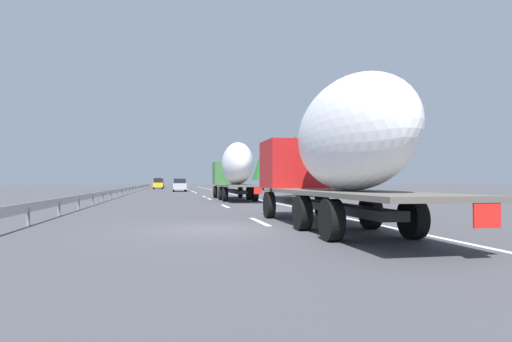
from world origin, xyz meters
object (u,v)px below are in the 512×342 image
at_px(car_red_compact, 160,183).
at_px(road_sign, 242,176).
at_px(truck_lead, 235,168).
at_px(car_yellow_coupe, 158,184).
at_px(car_silver_hatch, 180,185).
at_px(truck_trailing, 335,148).

distance_m(car_red_compact, road_sign, 53.87).
bearing_deg(truck_lead, car_red_compact, 6.04).
bearing_deg(car_yellow_coupe, truck_lead, -171.68).
xyz_separation_m(truck_lead, car_silver_hatch, (28.01, 3.65, -1.55)).
relative_size(car_yellow_coupe, car_red_compact, 0.91).
bearing_deg(car_red_compact, car_yellow_coupe, -179.64).
bearing_deg(car_silver_hatch, car_yellow_coupe, 9.55).
relative_size(car_silver_hatch, road_sign, 1.60).
xyz_separation_m(truck_lead, truck_trailing, (-21.00, 0.00, 0.04)).
bearing_deg(truck_trailing, road_sign, -4.89).
xyz_separation_m(car_yellow_coupe, car_red_compact, (19.67, 0.12, -0.01)).
distance_m(car_silver_hatch, car_red_compact, 40.22).
relative_size(truck_trailing, car_yellow_coupe, 2.93).
distance_m(truck_lead, road_sign, 15.52).
relative_size(truck_trailing, road_sign, 4.24).
bearing_deg(truck_trailing, car_yellow_coupe, 5.82).
height_order(truck_trailing, car_yellow_coupe, truck_trailing).
bearing_deg(car_red_compact, car_silver_hatch, -174.93).
height_order(car_yellow_coupe, road_sign, road_sign).
distance_m(truck_trailing, car_red_compact, 89.37).
bearing_deg(truck_trailing, car_red_compact, 4.62).
bearing_deg(car_yellow_coupe, truck_trailing, -174.18).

